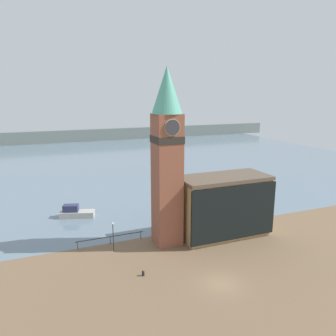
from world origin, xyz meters
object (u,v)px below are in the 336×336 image
clock_tower (167,154)px  boat_near (76,212)px  pier_building (224,206)px  lamp_post (113,231)px  mooring_bollard_near (143,273)px

clock_tower → boat_near: clock_tower is taller
clock_tower → boat_near: bearing=125.8°
pier_building → clock_tower: bearing=176.6°
clock_tower → pier_building: (8.34, -0.49, -7.91)m
boat_near → lamp_post: 14.54m
pier_building → lamp_post: size_ratio=3.25×
pier_building → mooring_bollard_near: size_ratio=20.93×
lamp_post → boat_near: bearing=102.5°
clock_tower → lamp_post: (-7.23, 0.30, -9.48)m
clock_tower → mooring_bollard_near: bearing=-129.5°
clock_tower → lamp_post: bearing=177.6°
lamp_post → mooring_bollard_near: bearing=-76.0°
boat_near → pier_building: bearing=-21.1°
clock_tower → boat_near: size_ratio=3.98×
pier_building → mooring_bollard_near: bearing=-156.0°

